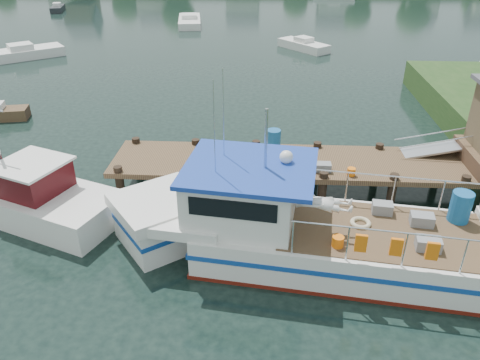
# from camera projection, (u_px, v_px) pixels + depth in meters

# --- Properties ---
(ground_plane) EXTENTS (160.00, 160.00, 0.00)m
(ground_plane) POSITION_uv_depth(u_px,v_px,m) (267.00, 191.00, 18.71)
(ground_plane) COLOR black
(dock) EXTENTS (16.60, 3.00, 4.78)m
(dock) POSITION_uv_depth(u_px,v_px,m) (445.00, 144.00, 17.30)
(dock) COLOR #4F3A25
(dock) RESTS_ON ground
(lobster_boat) EXTENTS (12.21, 4.88, 5.87)m
(lobster_boat) POSITION_uv_depth(u_px,v_px,m) (290.00, 228.00, 14.57)
(lobster_boat) COLOR silver
(lobster_boat) RESTS_ON ground
(work_boat) EXTENTS (8.48, 5.10, 4.54)m
(work_boat) POSITION_uv_depth(u_px,v_px,m) (19.00, 193.00, 17.13)
(work_boat) COLOR silver
(work_boat) RESTS_ON ground
(moored_a) EXTENTS (6.20, 5.48, 1.14)m
(moored_a) POSITION_uv_depth(u_px,v_px,m) (22.00, 53.00, 36.83)
(moored_a) COLOR silver
(moored_a) RESTS_ON ground
(moored_b) EXTENTS (4.35, 4.63, 1.05)m
(moored_b) POSITION_uv_depth(u_px,v_px,m) (303.00, 45.00, 39.42)
(moored_b) COLOR silver
(moored_b) RESTS_ON ground
(moored_d) EXTENTS (3.16, 6.77, 1.11)m
(moored_d) POSITION_uv_depth(u_px,v_px,m) (189.00, 21.00, 48.98)
(moored_d) COLOR silver
(moored_d) RESTS_ON ground
(moored_e) EXTENTS (2.04, 3.83, 1.01)m
(moored_e) POSITION_uv_depth(u_px,v_px,m) (58.00, 8.00, 56.50)
(moored_e) COLOR black
(moored_e) RESTS_ON ground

